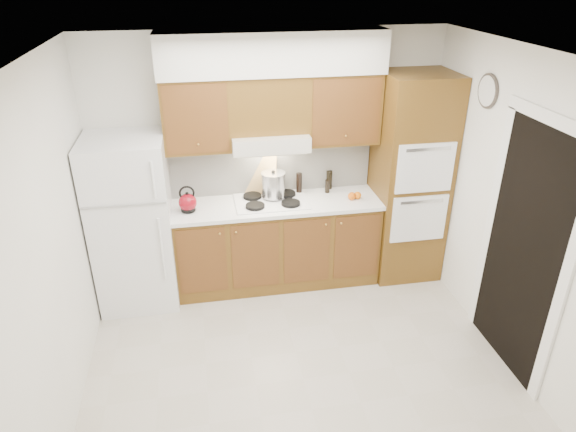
# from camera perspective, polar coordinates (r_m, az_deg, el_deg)

# --- Properties ---
(floor) EXTENTS (3.60, 3.60, 0.00)m
(floor) POSITION_cam_1_polar(r_m,az_deg,el_deg) (4.78, 0.86, -14.89)
(floor) COLOR #B9B0A2
(floor) RESTS_ON ground
(ceiling) EXTENTS (3.60, 3.60, 0.00)m
(ceiling) POSITION_cam_1_polar(r_m,az_deg,el_deg) (3.62, 1.15, 17.64)
(ceiling) COLOR white
(ceiling) RESTS_ON wall_back
(wall_back) EXTENTS (3.60, 0.02, 2.60)m
(wall_back) POSITION_cam_1_polar(r_m,az_deg,el_deg) (5.39, -2.12, 6.34)
(wall_back) COLOR white
(wall_back) RESTS_ON floor
(wall_left) EXTENTS (0.02, 3.00, 2.60)m
(wall_left) POSITION_cam_1_polar(r_m,az_deg,el_deg) (4.12, -24.43, -2.90)
(wall_left) COLOR white
(wall_left) RESTS_ON floor
(wall_right) EXTENTS (0.02, 3.00, 2.60)m
(wall_right) POSITION_cam_1_polar(r_m,az_deg,el_deg) (4.70, 23.07, 0.96)
(wall_right) COLOR white
(wall_right) RESTS_ON floor
(fridge) EXTENTS (0.75, 0.72, 1.72)m
(fridge) POSITION_cam_1_polar(r_m,az_deg,el_deg) (5.23, -16.85, -0.75)
(fridge) COLOR white
(fridge) RESTS_ON floor
(base_cabinets) EXTENTS (2.11, 0.60, 0.90)m
(base_cabinets) POSITION_cam_1_polar(r_m,az_deg,el_deg) (5.48, -1.26, -3.08)
(base_cabinets) COLOR brown
(base_cabinets) RESTS_ON floor
(countertop) EXTENTS (2.13, 0.62, 0.04)m
(countertop) POSITION_cam_1_polar(r_m,az_deg,el_deg) (5.26, -1.29, 1.32)
(countertop) COLOR white
(countertop) RESTS_ON base_cabinets
(backsplash) EXTENTS (2.11, 0.03, 0.56)m
(backsplash) POSITION_cam_1_polar(r_m,az_deg,el_deg) (5.41, -1.82, 5.51)
(backsplash) COLOR white
(backsplash) RESTS_ON countertop
(oven_cabinet) EXTENTS (0.70, 0.65, 2.20)m
(oven_cabinet) POSITION_cam_1_polar(r_m,az_deg,el_deg) (5.55, 13.33, 4.01)
(oven_cabinet) COLOR brown
(oven_cabinet) RESTS_ON floor
(upper_cab_left) EXTENTS (0.63, 0.33, 0.70)m
(upper_cab_left) POSITION_cam_1_polar(r_m,az_deg,el_deg) (5.02, -10.20, 11.00)
(upper_cab_left) COLOR brown
(upper_cab_left) RESTS_ON wall_back
(upper_cab_right) EXTENTS (0.73, 0.33, 0.70)m
(upper_cab_right) POSITION_cam_1_polar(r_m,az_deg,el_deg) (5.22, 6.01, 11.86)
(upper_cab_right) COLOR brown
(upper_cab_right) RESTS_ON wall_back
(range_hood) EXTENTS (0.75, 0.45, 0.15)m
(range_hood) POSITION_cam_1_polar(r_m,az_deg,el_deg) (5.09, -2.08, 8.37)
(range_hood) COLOR silver
(range_hood) RESTS_ON wall_back
(upper_cab_over_hood) EXTENTS (0.75, 0.33, 0.55)m
(upper_cab_over_hood) POSITION_cam_1_polar(r_m,az_deg,el_deg) (5.05, -2.25, 12.36)
(upper_cab_over_hood) COLOR brown
(upper_cab_over_hood) RESTS_ON range_hood
(soffit) EXTENTS (2.13, 0.36, 0.40)m
(soffit) POSITION_cam_1_polar(r_m,az_deg,el_deg) (4.94, -1.73, 17.69)
(soffit) COLOR silver
(soffit) RESTS_ON wall_back
(cooktop) EXTENTS (0.74, 0.50, 0.01)m
(cooktop) POSITION_cam_1_polar(r_m,az_deg,el_deg) (5.26, -1.87, 1.63)
(cooktop) COLOR white
(cooktop) RESTS_ON countertop
(doorway) EXTENTS (0.02, 0.90, 2.10)m
(doorway) POSITION_cam_1_polar(r_m,az_deg,el_deg) (4.55, 24.64, -3.78)
(doorway) COLOR black
(doorway) RESTS_ON floor
(wall_clock) EXTENTS (0.02, 0.30, 0.30)m
(wall_clock) POSITION_cam_1_polar(r_m,az_deg,el_deg) (4.87, 21.34, 12.82)
(wall_clock) COLOR #3F3833
(wall_clock) RESTS_ON wall_right
(kettle) EXTENTS (0.23, 0.23, 0.18)m
(kettle) POSITION_cam_1_polar(r_m,az_deg,el_deg) (5.11, -11.09, 1.49)
(kettle) COLOR maroon
(kettle) RESTS_ON countertop
(cutting_board) EXTENTS (0.35, 0.24, 0.44)m
(cutting_board) POSITION_cam_1_polar(r_m,az_deg,el_deg) (5.39, -3.08, 4.49)
(cutting_board) COLOR tan
(cutting_board) RESTS_ON countertop
(stock_pot) EXTENTS (0.27, 0.27, 0.25)m
(stock_pot) POSITION_cam_1_polar(r_m,az_deg,el_deg) (5.27, -1.63, 3.47)
(stock_pot) COLOR #BDBDC2
(stock_pot) RESTS_ON cooktop
(condiment_a) EXTENTS (0.06, 0.06, 0.22)m
(condiment_a) POSITION_cam_1_polar(r_m,az_deg,el_deg) (5.43, 1.24, 3.67)
(condiment_a) COLOR black
(condiment_a) RESTS_ON countertop
(condiment_b) EXTENTS (0.07, 0.07, 0.20)m
(condiment_b) POSITION_cam_1_polar(r_m,az_deg,el_deg) (5.56, 4.61, 4.04)
(condiment_b) COLOR black
(condiment_b) RESTS_ON countertop
(condiment_c) EXTENTS (0.06, 0.06, 0.14)m
(condiment_c) POSITION_cam_1_polar(r_m,az_deg,el_deg) (5.47, 4.40, 3.31)
(condiment_c) COLOR black
(condiment_c) RESTS_ON countertop
(orange_near) EXTENTS (0.08, 0.08, 0.08)m
(orange_near) POSITION_cam_1_polar(r_m,az_deg,el_deg) (5.36, 7.74, 2.28)
(orange_near) COLOR #DE570B
(orange_near) RESTS_ON countertop
(orange_far) EXTENTS (0.11, 0.11, 0.08)m
(orange_far) POSITION_cam_1_polar(r_m,az_deg,el_deg) (5.33, 7.12, 2.21)
(orange_far) COLOR orange
(orange_far) RESTS_ON countertop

